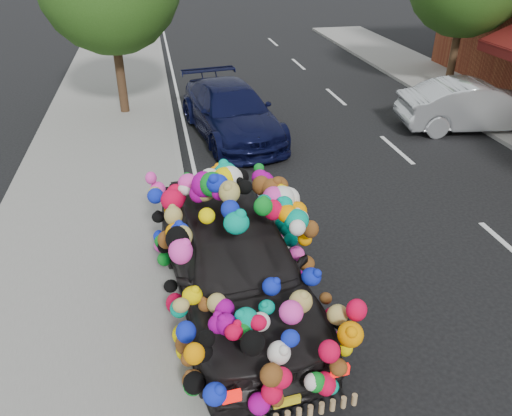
{
  "coord_description": "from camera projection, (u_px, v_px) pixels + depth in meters",
  "views": [
    {
      "loc": [
        -2.74,
        -6.75,
        5.37
      ],
      "look_at": [
        -1.2,
        0.87,
        0.97
      ],
      "focal_mm": 35.0,
      "sensor_mm": 36.0,
      "label": 1
    }
  ],
  "objects": [
    {
      "name": "plush_art_car",
      "position": [
        234.0,
        242.0,
        7.58
      ],
      "size": [
        2.74,
        5.23,
        2.3
      ],
      "rotation": [
        0.0,
        0.0,
        0.09
      ],
      "color": "black",
      "rests_on": "ground"
    },
    {
      "name": "ground",
      "position": [
        331.0,
        272.0,
        8.87
      ],
      "size": [
        100.0,
        100.0,
        0.0
      ],
      "primitive_type": "plane",
      "color": "black",
      "rests_on": "ground"
    },
    {
      "name": "kerb",
      "position": [
        199.0,
        286.0,
        8.43
      ],
      "size": [
        0.15,
        60.0,
        0.13
      ],
      "primitive_type": "cube",
      "color": "gray",
      "rests_on": "ground"
    },
    {
      "name": "silver_hatchback",
      "position": [
        475.0,
        106.0,
        14.79
      ],
      "size": [
        4.58,
        2.13,
        1.45
      ],
      "primitive_type": "imported",
      "rotation": [
        0.0,
        0.0,
        1.43
      ],
      "color": "silver",
      "rests_on": "ground"
    },
    {
      "name": "navy_sedan",
      "position": [
        231.0,
        111.0,
        14.32
      ],
      "size": [
        2.81,
        5.32,
        1.47
      ],
      "primitive_type": "imported",
      "rotation": [
        0.0,
        0.0,
        0.15
      ],
      "color": "black",
      "rests_on": "ground"
    },
    {
      "name": "lane_markings",
      "position": [
        512.0,
        250.0,
        9.49
      ],
      "size": [
        6.0,
        50.0,
        0.01
      ],
      "primitive_type": null,
      "color": "silver",
      "rests_on": "ground"
    },
    {
      "name": "sidewalk",
      "position": [
        79.0,
        301.0,
        8.1
      ],
      "size": [
        4.0,
        60.0,
        0.12
      ],
      "primitive_type": "cube",
      "color": "gray",
      "rests_on": "ground"
    }
  ]
}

